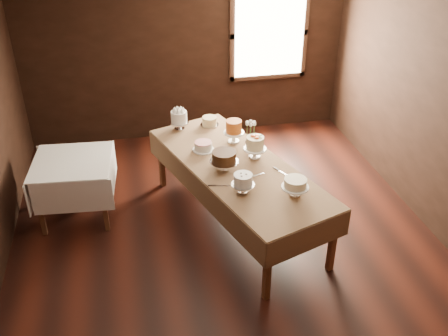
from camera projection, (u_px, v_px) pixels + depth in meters
floor at (227, 245)px, 5.96m from camera, size 5.00×6.00×0.01m
ceiling at (229, 2)px, 4.52m from camera, size 5.00×6.00×0.01m
wall_back at (186, 51)px, 7.76m from camera, size 5.00×0.02×2.80m
wall_right at (445, 119)px, 5.69m from camera, size 0.02×6.00×2.80m
window at (270, 34)px, 7.84m from camera, size 1.10×0.05×1.30m
display_table at (237, 169)px, 5.96m from camera, size 1.87×2.89×0.84m
side_table at (73, 168)px, 6.15m from camera, size 1.01×1.01×0.79m
cake_meringue at (179, 121)px, 6.67m from camera, size 0.29×0.29×0.27m
cake_speckled at (210, 121)px, 6.81m from camera, size 0.26×0.26×0.12m
cake_lattice at (203, 147)px, 6.21m from camera, size 0.29×0.29×0.10m
cake_caramel at (234, 133)px, 6.36m from camera, size 0.27×0.27×0.30m
cake_chocolate at (224, 161)px, 5.78m from camera, size 0.37×0.37×0.24m
cake_flowers at (255, 148)px, 6.03m from camera, size 0.27×0.27×0.28m
cake_swirl at (243, 184)px, 5.38m from camera, size 0.28×0.28×0.24m
cake_cream at (295, 187)px, 5.34m from camera, size 0.29×0.29×0.21m
cake_server_a at (258, 175)px, 5.73m from camera, size 0.24×0.10×0.01m
cake_server_b at (283, 173)px, 5.76m from camera, size 0.13×0.23×0.01m
cake_server_c at (217, 153)px, 6.17m from camera, size 0.11×0.23×0.01m
cake_server_e at (223, 186)px, 5.54m from camera, size 0.24×0.07×0.01m
flower_vase at (250, 141)px, 6.30m from camera, size 0.14×0.14×0.13m
flower_bouquet at (251, 128)px, 6.21m from camera, size 0.14×0.14×0.20m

